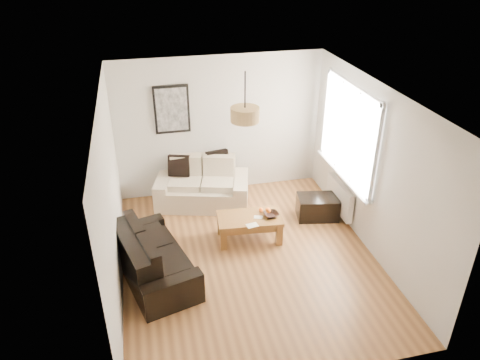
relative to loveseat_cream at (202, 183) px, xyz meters
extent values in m
plane|color=brown|center=(0.43, -1.78, -0.41)|extent=(4.50, 4.50, 0.00)
cube|color=white|center=(2.25, -0.98, -0.03)|extent=(0.10, 0.90, 0.52)
cylinder|color=tan|center=(0.43, -1.48, 1.82)|extent=(0.40, 0.40, 0.20)
cube|color=black|center=(1.88, -0.93, -0.21)|extent=(0.77, 0.57, 0.40)
cube|color=black|center=(-0.38, 0.20, 0.30)|extent=(0.40, 0.23, 0.39)
cube|color=black|center=(0.33, 0.20, 0.31)|extent=(0.42, 0.20, 0.40)
imported|color=black|center=(0.91, -1.34, 0.04)|extent=(0.27, 0.27, 0.06)
sphere|color=#E55B13|center=(0.89, -1.24, 0.05)|extent=(0.11, 0.11, 0.09)
sphere|color=orange|center=(0.89, -1.23, 0.05)|extent=(0.09, 0.09, 0.09)
sphere|color=orange|center=(0.78, -1.18, 0.05)|extent=(0.08, 0.08, 0.07)
cube|color=white|center=(0.55, -1.53, 0.01)|extent=(0.20, 0.16, 0.01)
camera|label=1|loc=(-0.96, -7.22, 4.01)|focal=34.14mm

